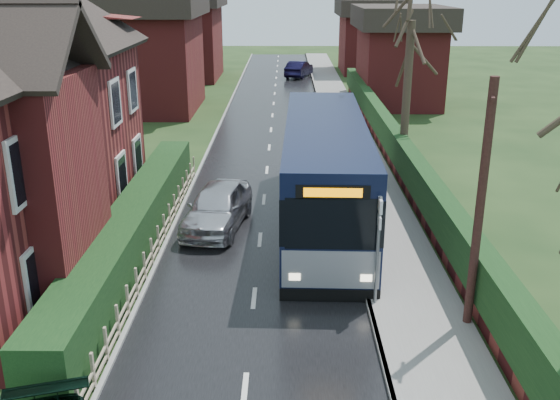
{
  "coord_description": "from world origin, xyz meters",
  "views": [
    {
      "loc": [
        0.84,
        -12.97,
        8.14
      ],
      "look_at": [
        0.68,
        4.92,
        1.8
      ],
      "focal_mm": 40.0,
      "sensor_mm": 36.0,
      "label": 1
    }
  ],
  "objects_px": {
    "car_silver": "(217,207)",
    "bus_stop_sign": "(378,236)",
    "telegraph_pole": "(480,208)",
    "bus": "(325,174)"
  },
  "relations": [
    {
      "from": "car_silver",
      "to": "bus_stop_sign",
      "type": "bearing_deg",
      "value": -40.86
    },
    {
      "from": "bus_stop_sign",
      "to": "telegraph_pole",
      "type": "xyz_separation_m",
      "value": [
        2.16,
        -0.95,
        1.1
      ]
    },
    {
      "from": "car_silver",
      "to": "bus_stop_sign",
      "type": "height_order",
      "value": "bus_stop_sign"
    },
    {
      "from": "bus",
      "to": "telegraph_pole",
      "type": "relative_size",
      "value": 1.93
    },
    {
      "from": "car_silver",
      "to": "telegraph_pole",
      "type": "bearing_deg",
      "value": -34.58
    },
    {
      "from": "bus",
      "to": "telegraph_pole",
      "type": "xyz_separation_m",
      "value": [
        3.16,
        -7.03,
        1.34
      ]
    },
    {
      "from": "bus",
      "to": "car_silver",
      "type": "height_order",
      "value": "bus"
    },
    {
      "from": "bus",
      "to": "telegraph_pole",
      "type": "height_order",
      "value": "telegraph_pole"
    },
    {
      "from": "bus",
      "to": "telegraph_pole",
      "type": "bearing_deg",
      "value": -64.16
    },
    {
      "from": "bus_stop_sign",
      "to": "telegraph_pole",
      "type": "height_order",
      "value": "telegraph_pole"
    }
  ]
}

